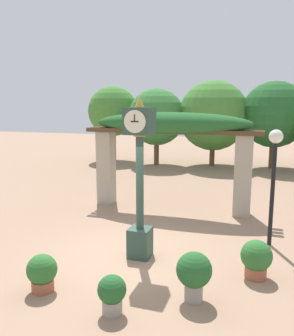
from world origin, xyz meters
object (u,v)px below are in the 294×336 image
(potted_plant_near_right, at_px, (112,293))
(potted_plant_far_right, at_px, (256,258))
(potted_plant_near_left, at_px, (194,273))
(lamp_post, at_px, (274,162))
(pedestal_clock, at_px, (140,176))
(potted_plant_far_left, at_px, (42,272))

(potted_plant_near_right, bearing_deg, potted_plant_far_right, 42.39)
(potted_plant_near_left, distance_m, lamp_post, 3.66)
(potted_plant_near_left, relative_size, potted_plant_far_right, 1.15)
(potted_plant_far_right, bearing_deg, lamp_post, 81.55)
(pedestal_clock, height_order, potted_plant_far_right, pedestal_clock)
(pedestal_clock, relative_size, potted_plant_far_left, 5.06)
(potted_plant_far_right, bearing_deg, pedestal_clock, 175.01)
(potted_plant_near_right, height_order, lamp_post, lamp_post)
(potted_plant_near_right, xyz_separation_m, potted_plant_far_left, (-1.50, 0.26, 0.00))
(pedestal_clock, relative_size, potted_plant_far_right, 4.58)
(pedestal_clock, xyz_separation_m, lamp_post, (2.77, 1.64, 0.20))
(potted_plant_far_right, bearing_deg, potted_plant_far_left, -154.72)
(lamp_post, bearing_deg, pedestal_clock, -149.46)
(potted_plant_far_left, distance_m, potted_plant_far_right, 4.09)
(pedestal_clock, xyz_separation_m, potted_plant_far_right, (2.50, -0.22, -1.45))
(potted_plant_near_left, relative_size, lamp_post, 0.31)
(pedestal_clock, bearing_deg, potted_plant_near_left, -43.76)
(potted_plant_far_left, bearing_deg, potted_plant_near_right, -9.80)
(pedestal_clock, bearing_deg, potted_plant_far_right, -4.99)
(pedestal_clock, distance_m, lamp_post, 3.22)
(potted_plant_near_left, height_order, potted_plant_far_right, potted_plant_near_left)
(pedestal_clock, height_order, potted_plant_near_right, pedestal_clock)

